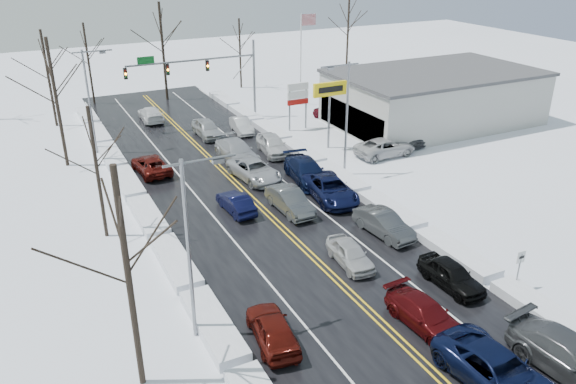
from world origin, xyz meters
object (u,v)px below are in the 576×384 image
flagpole (302,52)px  traffic_signal_mast (207,70)px  oncoming_car_0 (236,212)px  tires_plus_sign (330,94)px  dealership_building (434,97)px

flagpole → traffic_signal_mast: bearing=-170.3°
flagpole → oncoming_car_0: bearing=-127.1°
tires_plus_sign → flagpole: bearing=71.6°
traffic_signal_mast → tires_plus_sign: size_ratio=2.21×
traffic_signal_mast → dealership_building: 23.01m
traffic_signal_mast → oncoming_car_0: traffic_signal_mast is taller
oncoming_car_0 → dealership_building: bearing=-160.7°
traffic_signal_mast → flagpole: size_ratio=1.33×
tires_plus_sign → flagpole: size_ratio=0.60×
flagpole → dealership_building: (8.80, -12.00, -3.27)m
flagpole → dealership_building: size_ratio=0.49×
traffic_signal_mast → tires_plus_sign: bearing=-59.5°
traffic_signal_mast → tires_plus_sign: traffic_signal_mast is taller
traffic_signal_mast → oncoming_car_0: bearing=-104.4°
dealership_building → oncoming_car_0: 27.95m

